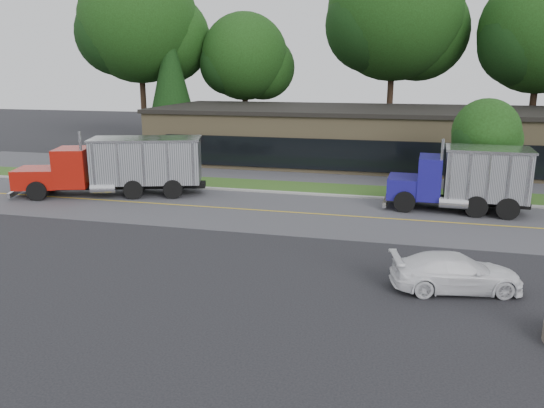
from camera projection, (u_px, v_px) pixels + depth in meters
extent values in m
plane|color=#2B2B2F|center=(237.00, 276.00, 19.09)|extent=(140.00, 140.00, 0.00)
cube|color=#55555A|center=(290.00, 212.00, 27.55)|extent=(60.00, 8.00, 0.02)
cube|color=gold|center=(290.00, 212.00, 27.55)|extent=(60.00, 0.12, 0.01)
cube|color=#9E9E99|center=(305.00, 195.00, 31.50)|extent=(60.00, 0.30, 0.12)
cube|color=#29551D|center=(310.00, 188.00, 33.19)|extent=(60.00, 3.40, 0.03)
cube|color=#55555A|center=(323.00, 174.00, 37.89)|extent=(60.00, 7.00, 0.02)
cube|color=#8C7956|center=(359.00, 137.00, 42.57)|extent=(32.00, 12.00, 4.00)
cylinder|color=#382619|center=(144.00, 112.00, 53.13)|extent=(0.56, 0.56, 6.28)
sphere|color=black|center=(139.00, 22.00, 51.05)|extent=(11.47, 11.47, 11.47)
sphere|color=black|center=(167.00, 39.00, 52.24)|extent=(8.61, 8.61, 8.61)
sphere|color=black|center=(117.00, 34.00, 50.72)|extent=(7.89, 7.89, 7.89)
cylinder|color=#382619|center=(245.00, 121.00, 52.86)|extent=(0.56, 0.56, 4.57)
sphere|color=black|center=(245.00, 56.00, 51.34)|extent=(8.35, 8.35, 8.35)
sphere|color=black|center=(263.00, 68.00, 52.21)|extent=(6.26, 6.26, 6.26)
sphere|color=black|center=(229.00, 65.00, 51.10)|extent=(5.74, 5.74, 5.74)
cylinder|color=#382619|center=(389.00, 113.00, 49.30)|extent=(0.56, 0.56, 6.56)
sphere|color=black|center=(395.00, 12.00, 47.12)|extent=(12.00, 12.00, 12.00)
sphere|color=black|center=(419.00, 31.00, 48.36)|extent=(9.00, 9.00, 9.00)
sphere|color=black|center=(372.00, 25.00, 46.78)|extent=(8.25, 8.25, 8.25)
cylinder|color=#382619|center=(530.00, 123.00, 45.65)|extent=(0.56, 0.56, 5.54)
sphere|color=black|center=(541.00, 32.00, 43.80)|extent=(10.13, 10.13, 10.13)
sphere|color=black|center=(522.00, 43.00, 43.52)|extent=(6.97, 6.97, 6.97)
cylinder|color=#382619|center=(174.00, 142.00, 50.95)|extent=(0.44, 0.44, 1.00)
cone|color=black|center=(171.00, 80.00, 49.53)|extent=(5.05, 5.05, 10.34)
cylinder|color=#382619|center=(481.00, 180.00, 30.57)|extent=(0.56, 0.56, 2.05)
sphere|color=black|center=(486.00, 132.00, 29.89)|extent=(3.75, 3.75, 3.75)
sphere|color=black|center=(497.00, 139.00, 30.28)|extent=(2.81, 2.81, 2.81)
sphere|color=black|center=(475.00, 138.00, 29.78)|extent=(2.58, 2.58, 2.58)
cube|color=black|center=(118.00, 186.00, 31.27)|extent=(10.09, 4.14, 0.28)
cube|color=#AC160C|center=(39.00, 177.00, 30.84)|extent=(3.05, 2.95, 1.10)
cube|color=#AC160C|center=(74.00, 167.00, 30.82)|extent=(2.44, 2.84, 2.20)
cube|color=black|center=(59.00, 160.00, 30.67)|extent=(0.71, 2.02, 0.90)
cube|color=silver|center=(147.00, 161.00, 31.03)|extent=(6.62, 4.28, 2.50)
cube|color=silver|center=(146.00, 139.00, 30.71)|extent=(6.81, 4.47, 0.12)
cylinder|color=black|center=(51.00, 183.00, 32.10)|extent=(1.15, 0.67, 1.10)
cylinder|color=black|center=(37.00, 191.00, 29.87)|extent=(1.15, 0.67, 1.10)
cylinder|color=black|center=(159.00, 181.00, 32.53)|extent=(1.15, 0.67, 1.10)
cylinder|color=black|center=(153.00, 189.00, 30.30)|extent=(1.15, 0.67, 1.10)
cube|color=black|center=(460.00, 200.00, 27.73)|extent=(6.73, 1.29, 0.28)
cube|color=navy|center=(403.00, 187.00, 28.41)|extent=(1.70, 2.37, 1.10)
cube|color=navy|center=(430.00, 177.00, 27.90)|extent=(1.27, 2.45, 2.20)
cube|color=black|center=(420.00, 169.00, 27.94)|extent=(0.15, 2.10, 0.90)
cube|color=silver|center=(486.00, 174.00, 27.06)|extent=(4.11, 2.67, 2.50)
cube|color=silver|center=(489.00, 149.00, 26.74)|extent=(4.26, 2.83, 0.12)
cylinder|color=black|center=(407.00, 192.00, 29.57)|extent=(1.11, 0.40, 1.10)
cylinder|color=black|center=(404.00, 202.00, 27.43)|extent=(1.11, 0.40, 1.10)
cylinder|color=black|center=(488.00, 197.00, 28.40)|extent=(1.11, 0.40, 1.10)
cylinder|color=black|center=(492.00, 208.00, 26.26)|extent=(1.11, 0.40, 1.10)
imported|color=white|center=(456.00, 272.00, 17.70)|extent=(4.57, 2.62, 1.25)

